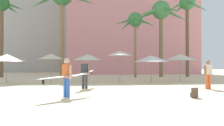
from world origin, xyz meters
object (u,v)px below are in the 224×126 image
object	(u,v)px
cafe_umbrella_3	(120,53)
cafe_umbrella_5	(88,57)
palm_tree_left	(62,0)
cafe_umbrella_2	(51,56)
beach_towel	(220,97)
backpack	(195,93)
cafe_umbrella_0	(180,57)
person_far_left	(208,73)
person_mid_right	(85,73)
palm_tree_far_right	(187,9)
palm_tree_right	(161,14)
palm_tree_center	(135,22)
cafe_umbrella_7	(151,59)
person_mid_left	(66,76)
palm_tree_far_left	(2,11)
cafe_umbrella_4	(6,58)

from	to	relation	value
cafe_umbrella_3	cafe_umbrella_5	size ratio (longest dim) A/B	1.06
palm_tree_left	cafe_umbrella_2	bearing A→B (deg)	-91.01
beach_towel	backpack	world-z (taller)	backpack
palm_tree_left	cafe_umbrella_0	world-z (taller)	palm_tree_left
beach_towel	cafe_umbrella_0	bearing A→B (deg)	76.90
cafe_umbrella_3	person_far_left	world-z (taller)	cafe_umbrella_3
backpack	person_mid_right	world-z (taller)	person_mid_right
palm_tree_left	palm_tree_far_right	bearing A→B (deg)	-3.09
palm_tree_far_right	beach_towel	bearing A→B (deg)	-110.16
palm_tree_left	beach_towel	size ratio (longest dim) A/B	5.74
palm_tree_far_right	backpack	distance (m)	19.72
backpack	palm_tree_right	bearing A→B (deg)	-55.02
palm_tree_center	cafe_umbrella_2	distance (m)	10.75
cafe_umbrella_7	cafe_umbrella_2	bearing A→B (deg)	173.92
cafe_umbrella_7	person_mid_left	world-z (taller)	cafe_umbrella_7
cafe_umbrella_3	person_mid_left	size ratio (longest dim) A/B	1.08
palm_tree_center	person_mid_left	xyz separation A→B (m)	(-6.21, -14.90, -5.05)
cafe_umbrella_5	beach_towel	world-z (taller)	cafe_umbrella_5
palm_tree_far_left	cafe_umbrella_3	world-z (taller)	palm_tree_far_left
cafe_umbrella_3	person_mid_right	bearing A→B (deg)	-120.61
cafe_umbrella_0	cafe_umbrella_3	size ratio (longest dim) A/B	1.09
backpack	person_mid_right	xyz separation A→B (m)	(-4.51, 4.36, 0.72)
cafe_umbrella_5	backpack	xyz separation A→B (m)	(4.27, -9.53, -1.77)
palm_tree_center	cafe_umbrella_7	world-z (taller)	palm_tree_center
palm_tree_far_right	cafe_umbrella_5	bearing A→B (deg)	-148.25
cafe_umbrella_2	cafe_umbrella_4	size ratio (longest dim) A/B	0.84
cafe_umbrella_7	person_mid_left	size ratio (longest dim) A/B	1.22
cafe_umbrella_7	cafe_umbrella_0	bearing A→B (deg)	7.64
person_mid_left	person_far_left	distance (m)	8.10
palm_tree_far_left	palm_tree_center	world-z (taller)	palm_tree_far_left
palm_tree_far_left	person_mid_left	bearing A→B (deg)	-64.03
cafe_umbrella_0	palm_tree_far_right	bearing A→B (deg)	61.90
person_mid_right	palm_tree_right	bearing A→B (deg)	168.45
palm_tree_left	palm_tree_right	bearing A→B (deg)	-6.10
cafe_umbrella_7	person_mid_right	world-z (taller)	cafe_umbrella_7
palm_tree_right	person_far_left	distance (m)	14.43
cafe_umbrella_3	cafe_umbrella_5	bearing A→B (deg)	168.91
palm_tree_far_right	cafe_umbrella_7	world-z (taller)	palm_tree_far_right
cafe_umbrella_7	cafe_umbrella_3	bearing A→B (deg)	177.07
palm_tree_far_left	palm_tree_far_right	world-z (taller)	palm_tree_far_right
cafe_umbrella_5	palm_tree_far_left	bearing A→B (deg)	138.56
person_mid_right	cafe_umbrella_5	bearing A→B (deg)	-158.71
person_mid_right	person_far_left	size ratio (longest dim) A/B	1.74
cafe_umbrella_2	person_mid_right	xyz separation A→B (m)	(2.63, -5.39, -1.11)
palm_tree_right	palm_tree_far_right	distance (m)	3.40
person_mid_right	palm_tree_center	bearing A→B (deg)	178.30
cafe_umbrella_5	beach_towel	bearing A→B (deg)	-60.18
beach_towel	person_far_left	xyz separation A→B (m)	(1.25, 3.23, 0.89)
cafe_umbrella_5	person_mid_left	bearing A→B (deg)	-96.60
cafe_umbrella_3	person_far_left	size ratio (longest dim) A/B	1.50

